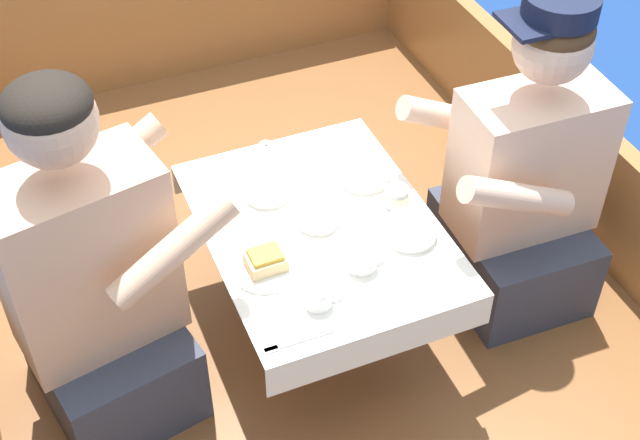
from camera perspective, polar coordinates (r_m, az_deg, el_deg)
ground_plane at (r=2.95m, az=-0.42°, el=-10.34°), size 60.00×60.00×0.00m
boat_deck at (r=2.81m, az=-0.44°, el=-8.30°), size 1.97×2.92×0.33m
gunwale_starboard at (r=2.93m, az=17.05°, el=2.26°), size 0.06×2.92×0.41m
bow_coaming at (r=3.61m, az=-9.32°, el=12.54°), size 1.85×0.06×0.47m
cockpit_table at (r=2.38m, az=0.00°, el=-1.16°), size 0.59×0.78×0.41m
person_port at (r=2.27m, az=-14.21°, el=-4.23°), size 0.58×0.53×1.02m
person_starboard at (r=2.57m, az=12.83°, el=2.18°), size 0.53×0.45×0.99m
plate_sandwich at (r=2.24m, az=-3.47°, el=-3.07°), size 0.18×0.18×0.01m
plate_bread at (r=2.54m, az=-0.99°, el=3.61°), size 0.19×0.19×0.01m
sandwich at (r=2.22m, az=-3.50°, el=-2.58°), size 0.10×0.08×0.05m
bowl_port_near at (r=2.35m, az=-0.09°, el=0.28°), size 0.11×0.11×0.04m
bowl_starboard_near at (r=2.43m, az=-3.41°, el=2.02°), size 0.13×0.13×0.04m
bowl_center_far at (r=2.32m, az=5.81°, el=-0.61°), size 0.14×0.14×0.04m
bowl_port_far at (r=2.48m, az=2.81°, el=3.06°), size 0.14×0.14×0.04m
coffee_cup_port at (r=2.14m, az=-0.06°, el=-4.84°), size 0.09×0.07×0.06m
coffee_cup_starboard at (r=2.22m, az=2.73°, el=-2.41°), size 0.10×0.08×0.06m
tin_can at (r=2.40m, az=4.91°, el=1.49°), size 0.07×0.07×0.05m
utensil_spoon_center at (r=2.59m, az=-3.95°, el=4.41°), size 0.13×0.13×0.01m
utensil_knife_port at (r=2.33m, az=-2.74°, el=-0.75°), size 0.11×0.14×0.00m
utensil_fork_port at (r=2.08m, az=-1.83°, el=-7.87°), size 0.17×0.02×0.00m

